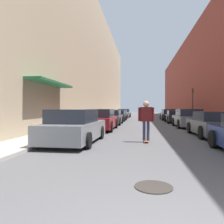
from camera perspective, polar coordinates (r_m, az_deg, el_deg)
name	(u,v)px	position (r m, az deg, el deg)	size (l,w,h in m)	color
ground	(145,121)	(25.15, 8.58, -2.34)	(127.63, 127.63, 0.00)	#515154
curb_strip_left	(108,118)	(31.28, -1.00, -1.57)	(1.80, 58.01, 0.12)	#A3A099
curb_strip_right	(182,118)	(31.44, 17.71, -1.60)	(1.80, 58.01, 0.12)	#A3A099
building_row_left	(88,65)	(32.42, -6.20, 12.15)	(4.90, 58.01, 15.47)	tan
building_row_right	(204,76)	(32.33, 22.88, 8.60)	(4.90, 58.01, 11.57)	brown
parked_car_left_0	(74,127)	(9.29, -9.82, -3.90)	(1.97, 4.26, 1.40)	gray
parked_car_left_1	(101,120)	(14.58, -2.93, -2.08)	(1.92, 4.47, 1.40)	maroon
parked_car_left_2	(112,117)	(19.67, -0.10, -1.41)	(1.86, 4.31, 1.30)	#515459
parked_car_left_3	(118,116)	(25.20, 1.54, -0.96)	(1.87, 4.30, 1.24)	#232326
parked_car_left_4	(121,114)	(30.04, 2.28, -0.61)	(1.87, 3.96, 1.27)	#515459
parked_car_left_5	(124,113)	(35.20, 3.17, -0.32)	(2.09, 4.01, 1.34)	#B7B7BC
parked_car_right_1	(214,124)	(12.42, 25.04, -2.94)	(2.03, 4.07, 1.28)	#515459
parked_car_right_2	(188,119)	(17.58, 19.25, -1.63)	(1.94, 4.21, 1.39)	gray
parked_car_right_3	(176,117)	(22.85, 16.38, -1.17)	(2.00, 4.37, 1.23)	#232326
parked_car_right_4	(169,115)	(28.13, 14.78, -0.67)	(2.08, 4.66, 1.34)	#232326
skateboarder	(146,117)	(9.44, 8.90, -1.23)	(0.68, 0.78, 1.77)	brown
manhole_cover	(154,187)	(4.30, 10.81, -18.63)	(0.70, 0.70, 0.02)	#332D28
traffic_light	(193,101)	(23.86, 20.30, 2.78)	(0.16, 0.22, 3.40)	#2D2D2D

